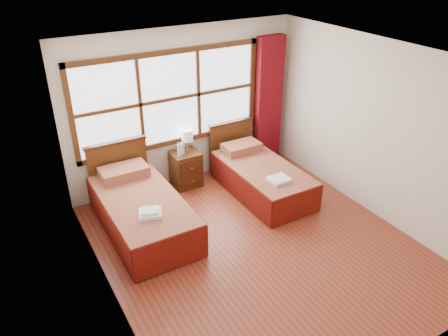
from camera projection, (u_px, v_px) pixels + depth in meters
floor at (258, 246)px, 6.04m from camera, size 4.50×4.50×0.00m
ceiling at (266, 58)px, 4.81m from camera, size 4.50×4.50×0.00m
wall_back at (184, 107)px, 7.14m from camera, size 4.00×0.00×4.00m
wall_left at (103, 207)px, 4.54m from camera, size 0.00×4.50×4.50m
wall_right at (376, 130)px, 6.31m from camera, size 0.00×4.50×4.50m
window at (170, 99)px, 6.91m from camera, size 3.16×0.06×1.56m
curtain at (268, 101)px, 7.80m from camera, size 0.50×0.16×2.30m
bed_left at (141, 210)px, 6.27m from camera, size 1.04×2.06×1.01m
bed_right at (260, 176)px, 7.19m from camera, size 0.95×1.97×0.92m
nightstand at (186, 169)px, 7.36m from camera, size 0.46×0.45×0.61m
towels_left at (150, 213)px, 5.73m from camera, size 0.36×0.34×0.09m
towels_right at (279, 179)px, 6.63m from camera, size 0.31×0.27×0.05m
lamp at (187, 136)px, 7.19m from camera, size 0.19×0.19×0.36m
bottle_near at (179, 150)px, 7.06m from camera, size 0.06×0.06×0.24m
bottle_far at (183, 148)px, 7.14m from camera, size 0.06×0.06×0.23m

